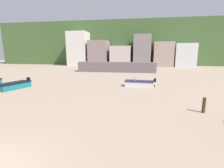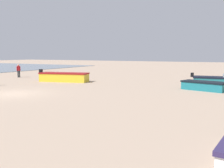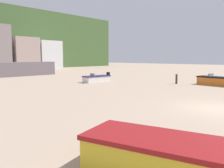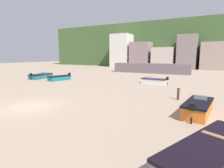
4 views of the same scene
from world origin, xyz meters
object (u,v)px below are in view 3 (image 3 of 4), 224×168
(boat_white_1, at_px, (97,79))
(mooring_post_near_water, at_px, (176,79))
(boat_yellow_4, at_px, (192,163))
(boat_orange_2, at_px, (217,81))

(boat_white_1, distance_m, mooring_post_near_water, 8.86)
(boat_white_1, xyz_separation_m, mooring_post_near_water, (4.13, -7.84, 0.14))
(boat_yellow_4, bearing_deg, boat_white_1, 37.78)
(boat_white_1, relative_size, boat_orange_2, 0.91)
(boat_white_1, bearing_deg, mooring_post_near_water, -147.34)
(boat_white_1, bearing_deg, boat_yellow_4, 146.14)
(boat_orange_2, xyz_separation_m, mooring_post_near_water, (-1.67, 3.54, 0.07))
(boat_orange_2, relative_size, mooring_post_near_water, 3.88)
(boat_orange_2, distance_m, mooring_post_near_water, 3.91)
(boat_orange_2, relative_size, boat_yellow_4, 0.74)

